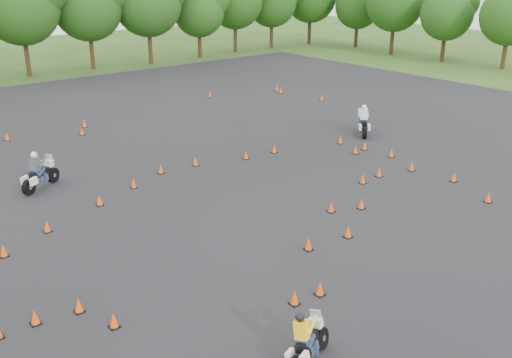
% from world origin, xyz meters
% --- Properties ---
extents(ground, '(140.00, 140.00, 0.00)m').
position_xyz_m(ground, '(0.00, 0.00, 0.00)').
color(ground, '#2D5119').
rests_on(ground, ground).
extents(asphalt_pad, '(62.00, 62.00, 0.00)m').
position_xyz_m(asphalt_pad, '(0.00, 6.00, 0.01)').
color(asphalt_pad, black).
rests_on(asphalt_pad, ground).
extents(treeline, '(86.76, 32.47, 10.99)m').
position_xyz_m(treeline, '(3.01, 35.34, 4.77)').
color(treeline, '#204814').
rests_on(treeline, ground).
extents(traffic_cones, '(31.74, 33.17, 0.45)m').
position_xyz_m(traffic_cones, '(0.76, 5.05, 0.23)').
color(traffic_cones, '#FF4F0A').
rests_on(traffic_cones, asphalt_pad).
extents(rider_grey, '(2.45, 1.87, 1.86)m').
position_xyz_m(rider_grey, '(-6.56, 11.89, 0.94)').
color(rider_grey, '#404248').
rests_on(rider_grey, ground).
extents(rider_yellow, '(2.11, 1.25, 1.56)m').
position_xyz_m(rider_yellow, '(-5.56, -5.10, 0.78)').
color(rider_yellow, yellow).
rests_on(rider_yellow, ground).
extents(rider_white, '(2.22, 2.34, 1.91)m').
position_xyz_m(rider_white, '(11.96, 8.20, 0.96)').
color(rider_white, silver).
rests_on(rider_white, ground).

